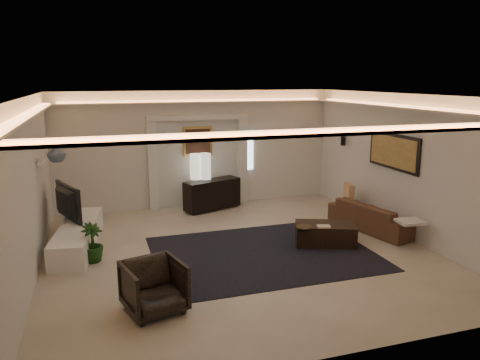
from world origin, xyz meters
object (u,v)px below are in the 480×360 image
object	(u,v)px
sofa	(373,216)
coffee_table	(325,234)
armchair	(154,287)
console	(212,194)

from	to	relation	value
sofa	coffee_table	xyz separation A→B (m)	(-1.42, -0.50, -0.09)
sofa	armchair	distance (m)	5.41
console	coffee_table	bearing A→B (deg)	-82.89
console	armchair	distance (m)	5.12
console	armchair	bearing A→B (deg)	-132.65
sofa	coffee_table	distance (m)	1.51
coffee_table	armchair	distance (m)	3.91
sofa	armchair	size ratio (longest dim) A/B	2.52
console	armchair	xyz separation A→B (m)	(-2.03, -4.70, -0.04)
sofa	armchair	xyz separation A→B (m)	(-4.96, -2.17, 0.07)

